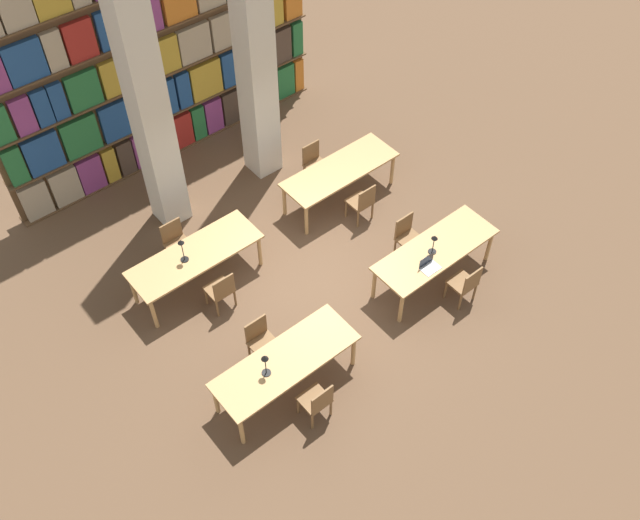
% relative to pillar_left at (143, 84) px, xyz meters
% --- Properties ---
extents(ground_plane, '(40.00, 40.00, 0.00)m').
position_rel_pillar_left_xyz_m(ground_plane, '(1.08, -3.00, -3.00)').
color(ground_plane, brown).
extents(bookshelf_bank, '(6.76, 0.35, 5.50)m').
position_rel_pillar_left_xyz_m(bookshelf_bank, '(1.09, 1.60, -0.32)').
color(bookshelf_bank, brown).
rests_on(bookshelf_bank, ground_plane).
extents(pillar_left, '(0.55, 0.55, 6.00)m').
position_rel_pillar_left_xyz_m(pillar_left, '(0.00, 0.00, 0.00)').
color(pillar_left, beige).
rests_on(pillar_left, ground_plane).
extents(pillar_center, '(0.55, 0.55, 6.00)m').
position_rel_pillar_left_xyz_m(pillar_center, '(2.17, 0.00, 0.00)').
color(pillar_center, beige).
rests_on(pillar_center, ground_plane).
extents(reading_table_0, '(2.31, 0.82, 0.77)m').
position_rel_pillar_left_xyz_m(reading_table_0, '(-0.60, -4.36, -2.31)').
color(reading_table_0, tan).
rests_on(reading_table_0, ground_plane).
extents(chair_0, '(0.42, 0.40, 0.86)m').
position_rel_pillar_left_xyz_m(chair_0, '(-0.56, -5.06, -2.54)').
color(chair_0, brown).
rests_on(chair_0, ground_plane).
extents(chair_1, '(0.42, 0.40, 0.86)m').
position_rel_pillar_left_xyz_m(chair_1, '(-0.56, -3.67, -2.54)').
color(chair_1, brown).
rests_on(chair_1, ground_plane).
extents(desk_lamp_0, '(0.14, 0.14, 0.45)m').
position_rel_pillar_left_xyz_m(desk_lamp_0, '(-0.95, -4.36, -1.93)').
color(desk_lamp_0, black).
rests_on(desk_lamp_0, reading_table_0).
extents(reading_table_1, '(2.31, 0.82, 0.77)m').
position_rel_pillar_left_xyz_m(reading_table_1, '(2.71, -4.23, -2.31)').
color(reading_table_1, tan).
rests_on(reading_table_1, ground_plane).
extents(chair_2, '(0.42, 0.40, 0.86)m').
position_rel_pillar_left_xyz_m(chair_2, '(2.76, -4.93, -2.54)').
color(chair_2, brown).
rests_on(chair_2, ground_plane).
extents(chair_3, '(0.42, 0.40, 0.86)m').
position_rel_pillar_left_xyz_m(chair_3, '(2.76, -3.53, -2.54)').
color(chair_3, brown).
rests_on(chair_3, ground_plane).
extents(desk_lamp_1, '(0.14, 0.14, 0.40)m').
position_rel_pillar_left_xyz_m(desk_lamp_1, '(2.62, -4.24, -1.96)').
color(desk_lamp_1, black).
rests_on(desk_lamp_1, reading_table_1).
extents(laptop, '(0.32, 0.22, 0.21)m').
position_rel_pillar_left_xyz_m(laptop, '(2.33, -4.45, -2.19)').
color(laptop, silver).
rests_on(laptop, reading_table_1).
extents(reading_table_2, '(2.31, 0.82, 0.77)m').
position_rel_pillar_left_xyz_m(reading_table_2, '(-0.50, -1.74, -2.31)').
color(reading_table_2, tan).
rests_on(reading_table_2, ground_plane).
extents(chair_4, '(0.42, 0.40, 0.86)m').
position_rel_pillar_left_xyz_m(chair_4, '(-0.48, -2.43, -2.54)').
color(chair_4, brown).
rests_on(chair_4, ground_plane).
extents(chair_5, '(0.42, 0.40, 0.86)m').
position_rel_pillar_left_xyz_m(chair_5, '(-0.48, -1.04, -2.54)').
color(chair_5, brown).
rests_on(chair_5, ground_plane).
extents(desk_lamp_2, '(0.14, 0.14, 0.49)m').
position_rel_pillar_left_xyz_m(desk_lamp_2, '(-0.70, -1.74, -1.90)').
color(desk_lamp_2, black).
rests_on(desk_lamp_2, reading_table_2).
extents(reading_table_3, '(2.31, 0.82, 0.77)m').
position_rel_pillar_left_xyz_m(reading_table_3, '(2.76, -1.68, -2.31)').
color(reading_table_3, tan).
rests_on(reading_table_3, ground_plane).
extents(chair_6, '(0.42, 0.40, 0.86)m').
position_rel_pillar_left_xyz_m(chair_6, '(2.71, -2.37, -2.54)').
color(chair_6, brown).
rests_on(chair_6, ground_plane).
extents(chair_7, '(0.42, 0.40, 0.86)m').
position_rel_pillar_left_xyz_m(chair_7, '(2.71, -0.98, -2.54)').
color(chair_7, brown).
rests_on(chair_7, ground_plane).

